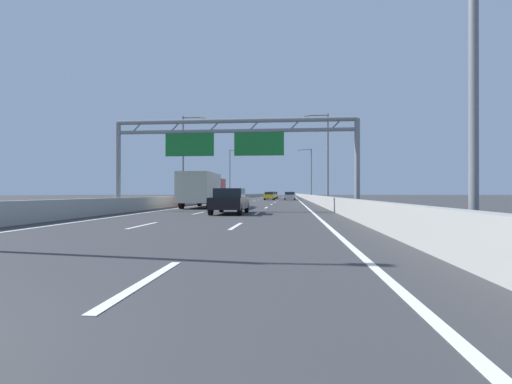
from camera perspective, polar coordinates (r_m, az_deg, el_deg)
ground_plane at (r=101.80m, az=3.01°, el=-0.83°), size 260.00×260.00×0.00m
lane_dash_left_1 at (r=15.35m, az=-16.49°, el=-4.80°), size 0.16×3.00×0.01m
lane_dash_left_2 at (r=23.93m, az=-8.50°, el=-3.12°), size 0.16×3.00×0.01m
lane_dash_left_3 at (r=32.74m, az=-4.77°, el=-2.31°), size 0.16×3.00×0.01m
lane_dash_left_4 at (r=41.62m, az=-2.63°, el=-1.84°), size 0.16×3.00×0.01m
lane_dash_left_5 at (r=50.55m, az=-1.24°, el=-1.54°), size 0.16×3.00×0.01m
lane_dash_left_6 at (r=59.50m, az=-0.27°, el=-1.32°), size 0.16×3.00×0.01m
lane_dash_left_7 at (r=68.46m, az=0.45°, el=-1.17°), size 0.16×3.00×0.01m
lane_dash_left_8 at (r=77.44m, az=0.99°, el=-1.04°), size 0.16×3.00×0.01m
lane_dash_left_9 at (r=86.41m, az=1.43°, el=-0.95°), size 0.16×3.00×0.01m
lane_dash_left_10 at (r=95.40m, az=1.78°, el=-0.87°), size 0.16×3.00×0.01m
lane_dash_left_11 at (r=104.38m, az=2.08°, el=-0.80°), size 0.16×3.00×0.01m
lane_dash_left_12 at (r=113.37m, az=2.32°, el=-0.75°), size 0.16×3.00×0.01m
lane_dash_left_13 at (r=122.36m, az=2.53°, el=-0.70°), size 0.16×3.00×0.01m
lane_dash_left_14 at (r=131.35m, az=2.71°, el=-0.66°), size 0.16×3.00×0.01m
lane_dash_left_15 at (r=140.34m, az=2.87°, el=-0.63°), size 0.16×3.00×0.01m
lane_dash_left_16 at (r=149.33m, az=3.01°, el=-0.60°), size 0.16×3.00×0.01m
lane_dash_left_17 at (r=158.33m, az=3.13°, el=-0.57°), size 0.16×3.00×0.01m
lane_dash_right_0 at (r=5.75m, az=-16.26°, el=-12.71°), size 0.16×3.00×0.01m
lane_dash_right_1 at (r=14.42m, az=-3.02°, el=-5.10°), size 0.16×3.00×0.01m
lane_dash_right_2 at (r=23.34m, az=0.14°, el=-3.20°), size 0.16×3.00×0.01m
lane_dash_right_3 at (r=32.31m, az=1.54°, el=-2.34°), size 0.16×3.00×0.01m
lane_dash_right_4 at (r=41.29m, az=2.33°, el=-1.86°), size 0.16×3.00×0.01m
lane_dash_right_5 at (r=50.28m, az=2.84°, el=-1.55°), size 0.16×3.00×0.01m
lane_dash_right_6 at (r=59.27m, az=3.20°, el=-1.33°), size 0.16×3.00×0.01m
lane_dash_right_7 at (r=68.26m, az=3.46°, el=-1.17°), size 0.16×3.00×0.01m
lane_dash_right_8 at (r=77.26m, az=3.66°, el=-1.05°), size 0.16×3.00×0.01m
lane_dash_right_9 at (r=86.25m, az=3.82°, el=-0.95°), size 0.16×3.00×0.01m
lane_dash_right_10 at (r=95.25m, az=3.95°, el=-0.87°), size 0.16×3.00×0.01m
lane_dash_right_11 at (r=104.25m, az=4.05°, el=-0.81°), size 0.16×3.00×0.01m
lane_dash_right_12 at (r=113.25m, az=4.14°, el=-0.75°), size 0.16×3.00×0.01m
lane_dash_right_13 at (r=122.24m, az=4.22°, el=-0.70°), size 0.16×3.00×0.01m
lane_dash_right_14 at (r=131.24m, az=4.28°, el=-0.66°), size 0.16×3.00×0.01m
lane_dash_right_15 at (r=140.24m, az=4.34°, el=-0.63°), size 0.16×3.00×0.01m
lane_dash_right_16 at (r=149.24m, az=4.39°, el=-0.60°), size 0.16×3.00×0.01m
lane_dash_right_17 at (r=158.24m, az=4.44°, el=-0.57°), size 0.16×3.00×0.01m
edge_line_left at (r=90.19m, az=-0.61°, el=-0.91°), size 0.16×176.00×0.01m
edge_line_right at (r=89.74m, az=6.07°, el=-0.92°), size 0.16×176.00×0.01m
barrier_left at (r=112.24m, az=-0.32°, el=-0.52°), size 0.45×220.00×0.95m
barrier_right at (r=111.76m, az=6.74°, el=-0.52°), size 0.45×220.00×0.95m
sign_gantry at (r=26.52m, az=-3.60°, el=7.63°), size 16.91×0.36×6.36m
streetlamp_left_mid at (r=42.05m, az=-10.51°, el=5.53°), size 2.58×0.28×9.50m
streetlamp_right_mid at (r=40.66m, az=10.31°, el=5.73°), size 2.58×0.28×9.50m
streetlamp_left_far at (r=73.11m, az=-3.74°, el=3.13°), size 2.58×0.28×9.50m
streetlamp_right_far at (r=72.32m, az=8.05°, el=3.16°), size 2.58×0.28×9.50m
yellow_car at (r=67.14m, az=2.00°, el=-0.56°), size 1.76×4.43×1.40m
silver_car at (r=66.34m, az=5.05°, el=-0.58°), size 1.86×4.54×1.41m
white_car at (r=77.46m, az=2.36°, el=-0.49°), size 1.73×4.49×1.47m
black_car at (r=22.91m, az=-3.92°, el=-1.33°), size 1.86×4.43×1.52m
green_car at (r=86.06m, az=5.17°, el=-0.46°), size 1.80×4.41×1.46m
orange_car at (r=88.05m, az=2.70°, el=-0.45°), size 1.71×4.26×1.48m
box_truck at (r=32.83m, az=-7.94°, el=0.51°), size 2.48×8.25×2.89m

